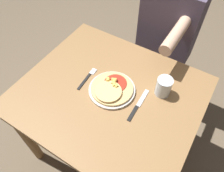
% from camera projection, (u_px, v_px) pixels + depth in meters
% --- Properties ---
extents(ground_plane, '(8.00, 8.00, 0.00)m').
position_uv_depth(ground_plane, '(110.00, 145.00, 1.75)').
color(ground_plane, brown).
extents(dining_table, '(0.96, 0.84, 0.72)m').
position_uv_depth(dining_table, '(109.00, 104.00, 1.28)').
color(dining_table, olive).
rests_on(dining_table, ground_plane).
extents(plate, '(0.25, 0.25, 0.01)m').
position_uv_depth(plate, '(112.00, 90.00, 1.18)').
color(plate, beige).
rests_on(plate, dining_table).
extents(pizza, '(0.23, 0.23, 0.04)m').
position_uv_depth(pizza, '(111.00, 88.00, 1.17)').
color(pizza, tan).
rests_on(pizza, plate).
extents(fork, '(0.03, 0.18, 0.00)m').
position_uv_depth(fork, '(88.00, 77.00, 1.24)').
color(fork, black).
rests_on(fork, dining_table).
extents(knife, '(0.03, 0.22, 0.00)m').
position_uv_depth(knife, '(138.00, 105.00, 1.13)').
color(knife, black).
rests_on(knife, dining_table).
extents(drinking_glass, '(0.08, 0.08, 0.11)m').
position_uv_depth(drinking_glass, '(164.00, 87.00, 1.14)').
color(drinking_glass, silver).
rests_on(drinking_glass, dining_table).
extents(person_diner, '(0.38, 0.52, 1.22)m').
position_uv_depth(person_diner, '(168.00, 31.00, 1.52)').
color(person_diner, '#2D2D38').
rests_on(person_diner, ground_plane).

